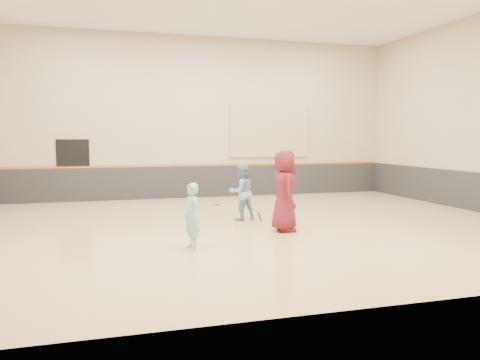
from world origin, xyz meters
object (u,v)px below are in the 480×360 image
object	(u,v)px
girl	(192,216)
young_man	(284,191)
instructor	(242,192)
spare_racket	(209,204)

from	to	relation	value
girl	young_man	bearing A→B (deg)	106.38
young_man	instructor	bearing A→B (deg)	24.26
girl	instructor	world-z (taller)	instructor
girl	instructor	xyz separation A→B (m)	(1.91, 2.99, 0.10)
instructor	spare_racket	size ratio (longest dim) A/B	2.35
instructor	spare_racket	distance (m)	2.84
instructor	young_man	xyz separation A→B (m)	(0.57, -1.75, 0.21)
young_man	girl	bearing A→B (deg)	122.94
spare_racket	young_man	bearing A→B (deg)	-78.50
instructor	young_man	distance (m)	1.85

